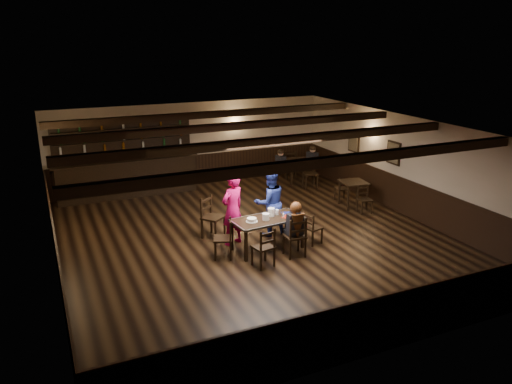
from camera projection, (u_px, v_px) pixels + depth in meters
name	position (u px, v px, depth m)	size (l,w,h in m)	color
ground	(254.00, 238.00, 12.16)	(10.00, 10.00, 0.00)	black
room_shell	(254.00, 169.00, 11.67)	(9.02, 10.02, 2.71)	beige
dining_table	(267.00, 222.00, 11.36)	(1.68, 0.96, 0.75)	black
chair_near_left	(265.00, 245.00, 10.50)	(0.47, 0.46, 0.88)	black
chair_near_right	(296.00, 234.00, 10.97)	(0.46, 0.44, 0.94)	black
chair_end_left	(226.00, 235.00, 10.97)	(0.52, 0.54, 0.90)	black
chair_end_right	(311.00, 226.00, 11.70)	(0.43, 0.44, 0.79)	black
chair_far_pushed	(210.00, 213.00, 12.09)	(0.66, 0.65, 1.03)	black
woman_pink	(233.00, 209.00, 11.59)	(0.63, 0.41, 1.73)	#DA1060
man_blue	(270.00, 203.00, 12.16)	(0.81, 0.63, 1.66)	navy
seated_person	(295.00, 221.00, 10.94)	(0.35, 0.52, 0.84)	black
cake	(252.00, 220.00, 11.13)	(0.27, 0.27, 0.09)	white
plate_stack_a	(266.00, 217.00, 11.22)	(0.16, 0.16, 0.15)	white
plate_stack_b	(271.00, 212.00, 11.46)	(0.16, 0.16, 0.19)	white
tea_light	(269.00, 216.00, 11.44)	(0.05, 0.05, 0.06)	#A5A8AD
salt_shaker	(283.00, 215.00, 11.38)	(0.04, 0.04, 0.09)	silver
pepper_shaker	(283.00, 214.00, 11.47)	(0.04, 0.04, 0.10)	#A5A8AD
drink_glass	(277.00, 212.00, 11.56)	(0.08, 0.08, 0.12)	silver
menu_red	(288.00, 216.00, 11.46)	(0.33, 0.23, 0.00)	maroon
menu_blue	(287.00, 213.00, 11.67)	(0.27, 0.19, 0.00)	#101652
bar_counter	(127.00, 172.00, 15.20)	(4.34, 0.70, 2.20)	black
back_table_a	(353.00, 185.00, 14.21)	(0.80, 0.80, 0.75)	black
back_table_b	(300.00, 163.00, 16.60)	(1.07, 1.07, 0.75)	black
bg_patron_left	(281.00, 160.00, 16.24)	(0.25, 0.37, 0.73)	black
bg_patron_right	(312.00, 157.00, 16.64)	(0.32, 0.41, 0.76)	black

